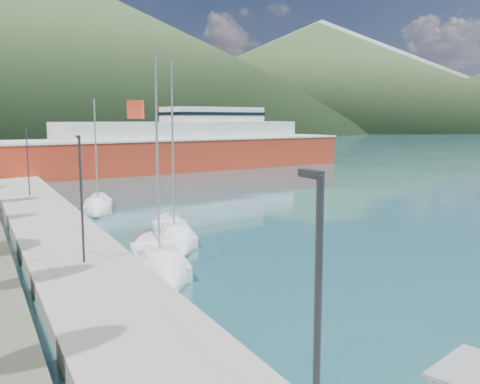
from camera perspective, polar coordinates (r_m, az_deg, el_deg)
ground at (r=133.74m, az=-21.01°, el=4.02°), size 1400.00×1400.00×0.00m
quay at (r=39.77m, az=-19.79°, el=-3.13°), size 5.00×88.00×0.80m
hills_far at (r=653.37m, az=-13.60°, el=13.72°), size 1480.00×900.00×180.00m
hills_near at (r=403.32m, az=-10.92°, el=13.58°), size 1010.00×520.00×115.00m
lamp_posts at (r=28.38m, az=-17.34°, el=0.28°), size 0.15×45.36×6.06m
sailboat_near at (r=26.15m, az=-8.13°, el=-8.51°), size 3.93×8.45×11.69m
sailboat_mid at (r=32.62m, az=-6.68°, el=-5.23°), size 4.00×8.63×12.01m
sailboat_far at (r=44.89m, az=-14.99°, el=-1.87°), size 3.84×7.18×10.06m
ferry at (r=82.09m, az=-6.06°, el=4.74°), size 55.57×19.72×10.81m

